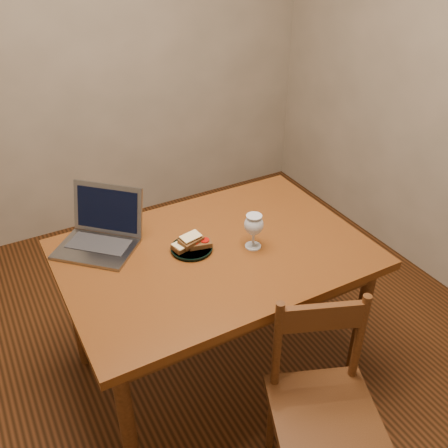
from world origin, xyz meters
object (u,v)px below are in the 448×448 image
table (215,266)px  chair (323,398)px  laptop (102,230)px  plate (192,248)px  milk_glass (254,231)px

table → chair: 0.71m
chair → table: bearing=120.1°
laptop → chair: bearing=-19.0°
plate → milk_glass: milk_glass is taller
chair → laptop: size_ratio=1.14×
milk_glass → laptop: bearing=147.6°
chair → plate: size_ratio=2.74×
table → chair: chair is taller
table → chair: (0.10, -0.67, -0.20)m
plate → laptop: size_ratio=0.42×
chair → milk_glass: 0.72m
plate → milk_glass: (0.25, -0.11, 0.07)m
table → milk_glass: bearing=-19.0°
table → plate: size_ratio=7.08×
table → plate: 0.14m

